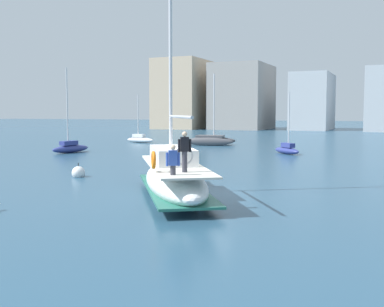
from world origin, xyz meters
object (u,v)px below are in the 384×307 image
moored_sloop_far (287,149)px  moored_cutter_left (210,139)px  moored_catamaran (70,147)px  main_sailboat (174,177)px  moored_sloop_near (140,139)px  mooring_buoy (78,173)px

moored_sloop_far → moored_cutter_left: size_ratio=0.68×
moored_catamaran → main_sailboat: bearing=-42.7°
main_sailboat → moored_cutter_left: 34.28m
moored_sloop_near → moored_catamaran: bearing=-85.4°
moored_sloop_near → moored_catamaran: (1.24, -15.51, 0.06)m
moored_sloop_far → mooring_buoy: bearing=-111.7°
main_sailboat → moored_cutter_left: bearing=108.1°
moored_sloop_far → moored_sloop_near: bearing=156.2°
moored_sloop_far → moored_catamaran: 20.10m
moored_sloop_near → moored_sloop_far: moored_sloop_near is taller
main_sailboat → moored_sloop_near: main_sailboat is taller
main_sailboat → moored_cutter_left: size_ratio=1.71×
moored_sloop_far → mooring_buoy: size_ratio=5.61×
moored_sloop_far → main_sailboat: bearing=-90.0°
moored_sloop_near → moored_catamaran: size_ratio=0.75×
moored_sloop_near → moored_cutter_left: size_ratio=0.73×
mooring_buoy → moored_cutter_left: bearing=95.3°
main_sailboat → moored_catamaran: 25.81m
moored_sloop_far → mooring_buoy: moored_sloop_far is taller
moored_cutter_left → mooring_buoy: (2.66, -28.73, -0.41)m
moored_cutter_left → moored_sloop_far: bearing=-38.5°
moored_sloop_near → moored_cutter_left: bearing=-2.6°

